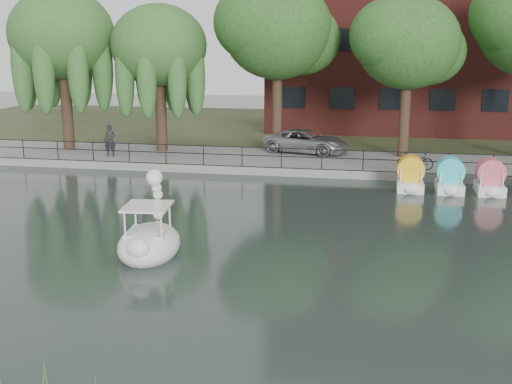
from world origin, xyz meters
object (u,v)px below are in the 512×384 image
(bicycle, at_px, (415,159))
(pedestrian, at_px, (110,138))
(swan_boat, at_px, (149,237))
(minivan, at_px, (306,140))

(bicycle, bearing_deg, pedestrian, 88.15)
(bicycle, relative_size, swan_boat, 0.54)
(bicycle, distance_m, pedestrian, 16.11)
(pedestrian, bearing_deg, swan_boat, -74.91)
(swan_boat, bearing_deg, bicycle, 50.68)
(minivan, bearing_deg, swan_boat, -175.61)
(bicycle, xyz_separation_m, pedestrian, (-16.09, 0.67, 0.49))
(minivan, xyz_separation_m, bicycle, (5.76, -3.77, -0.25))
(bicycle, bearing_deg, swan_boat, 147.73)
(swan_boat, bearing_deg, minivan, 73.86)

